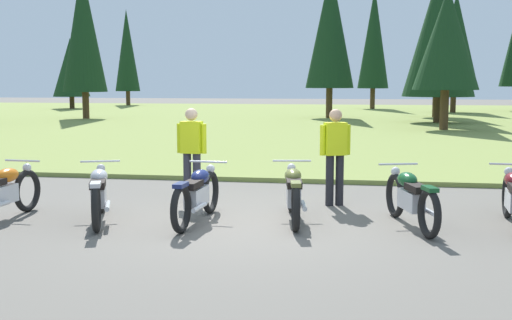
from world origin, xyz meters
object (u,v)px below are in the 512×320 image
at_px(motorcycle_olive, 293,193).
at_px(rider_checking_bike, 192,149).
at_px(motorcycle_orange, 1,192).
at_px(motorcycle_british_green, 411,198).
at_px(motorcycle_silver, 99,193).
at_px(rider_with_back_turned, 335,151).
at_px(motorcycle_navy, 197,194).

relative_size(motorcycle_olive, rider_checking_bike, 1.25).
bearing_deg(motorcycle_olive, motorcycle_orange, -171.07).
height_order(motorcycle_olive, motorcycle_british_green, same).
relative_size(motorcycle_silver, motorcycle_british_green, 0.98).
bearing_deg(rider_with_back_turned, motorcycle_silver, -151.88).
relative_size(motorcycle_silver, motorcycle_olive, 0.96).
xyz_separation_m(motorcycle_silver, rider_with_back_turned, (3.50, 1.87, 0.51)).
bearing_deg(motorcycle_olive, rider_checking_bike, 147.68).
distance_m(motorcycle_olive, rider_with_back_turned, 1.54).
height_order(motorcycle_navy, motorcycle_olive, same).
xyz_separation_m(rider_checking_bike, rider_with_back_turned, (2.51, 0.11, 0.00)).
relative_size(motorcycle_orange, rider_checking_bike, 1.26).
bearing_deg(motorcycle_british_green, motorcycle_navy, -176.18).
height_order(motorcycle_olive, rider_with_back_turned, rider_with_back_turned).
relative_size(motorcycle_orange, rider_with_back_turned, 1.26).
relative_size(motorcycle_silver, motorcycle_navy, 0.96).
bearing_deg(motorcycle_british_green, motorcycle_orange, -174.79).
distance_m(motorcycle_olive, motorcycle_british_green, 1.75).
bearing_deg(motorcycle_orange, motorcycle_british_green, 5.21).
xyz_separation_m(motorcycle_navy, rider_with_back_turned, (2.01, 1.68, 0.51)).
distance_m(motorcycle_orange, rider_with_back_turned, 5.44).
relative_size(motorcycle_silver, rider_with_back_turned, 1.20).
bearing_deg(motorcycle_silver, rider_checking_bike, 60.49).
bearing_deg(rider_with_back_turned, motorcycle_navy, -140.07).
height_order(motorcycle_olive, rider_checking_bike, rider_checking_bike).
bearing_deg(motorcycle_orange, rider_checking_bike, 37.39).
bearing_deg(motorcycle_navy, motorcycle_olive, 13.58).
relative_size(motorcycle_olive, motorcycle_british_green, 1.02).
xyz_separation_m(motorcycle_orange, motorcycle_british_green, (6.19, 0.56, 0.00)).
relative_size(motorcycle_british_green, rider_with_back_turned, 1.23).
relative_size(motorcycle_navy, rider_checking_bike, 1.26).
xyz_separation_m(motorcycle_navy, motorcycle_olive, (1.43, 0.35, 0.00)).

